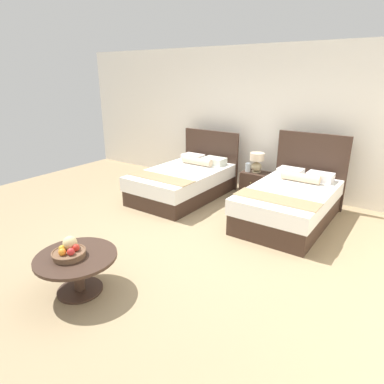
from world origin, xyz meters
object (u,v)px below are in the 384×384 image
(vase, at_px, (248,167))
(fruit_bowl, at_px, (69,251))
(bed_near_corner, at_px, (290,202))
(bed_near_window, at_px, (185,181))
(table_lamp, at_px, (257,161))
(coffee_table, at_px, (77,265))
(nightstand, at_px, (255,184))

(vase, relative_size, fruit_bowl, 0.49)
(bed_near_corner, relative_size, vase, 11.71)
(bed_near_window, distance_m, fruit_bowl, 3.34)
(vase, bearing_deg, table_lamp, 21.35)
(bed_near_corner, bearing_deg, bed_near_window, -179.91)
(fruit_bowl, bearing_deg, coffee_table, 40.42)
(bed_near_window, distance_m, bed_near_corner, 2.13)
(bed_near_window, bearing_deg, fruit_bowl, -76.31)
(bed_near_corner, distance_m, nightstand, 1.33)
(bed_near_corner, height_order, coffee_table, bed_near_corner)
(bed_near_corner, distance_m, table_lamp, 1.39)
(table_lamp, bearing_deg, nightstand, -90.00)
(nightstand, bearing_deg, fruit_bowl, -94.73)
(bed_near_window, relative_size, bed_near_corner, 1.03)
(vase, relative_size, coffee_table, 0.20)
(coffee_table, bearing_deg, table_lamp, 85.89)
(nightstand, height_order, coffee_table, nightstand)
(fruit_bowl, bearing_deg, nightstand, 85.27)
(coffee_table, bearing_deg, bed_near_window, 104.64)
(bed_near_corner, relative_size, fruit_bowl, 5.73)
(vase, height_order, fruit_bowl, vase)
(bed_near_corner, xyz_separation_m, vase, (-1.16, 0.82, 0.23))
(bed_near_window, bearing_deg, table_lamp, 37.99)
(bed_near_corner, bearing_deg, vase, 144.81)
(bed_near_corner, bearing_deg, nightstand, 139.55)
(table_lamp, height_order, coffee_table, table_lamp)
(bed_near_window, relative_size, coffee_table, 2.42)
(table_lamp, distance_m, vase, 0.22)
(fruit_bowl, bearing_deg, table_lamp, 85.29)
(bed_near_window, distance_m, coffee_table, 3.31)
(table_lamp, bearing_deg, bed_near_window, -142.01)
(bed_near_corner, bearing_deg, table_lamp, 138.90)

